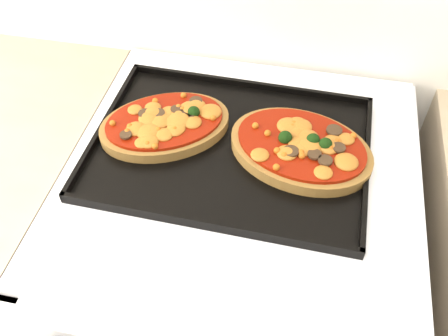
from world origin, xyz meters
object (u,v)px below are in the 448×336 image
(baking_tray, at_px, (230,146))
(pizza_right, at_px, (301,147))
(pizza_left, at_px, (165,123))
(stove, at_px, (236,298))

(baking_tray, height_order, pizza_right, pizza_right)
(pizza_left, bearing_deg, baking_tray, -8.11)
(stove, relative_size, baking_tray, 1.95)
(baking_tray, distance_m, pizza_left, 0.12)
(baking_tray, bearing_deg, pizza_left, 173.04)
(stove, xyz_separation_m, pizza_left, (-0.15, 0.05, 0.48))
(baking_tray, height_order, pizza_left, pizza_left)
(stove, xyz_separation_m, pizza_right, (0.09, 0.04, 0.48))
(stove, bearing_deg, pizza_left, 159.84)
(stove, distance_m, pizza_left, 0.51)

